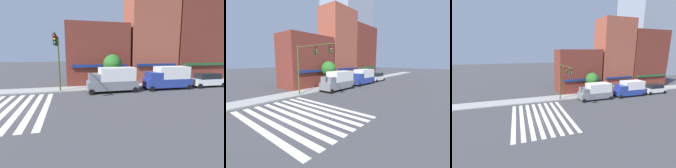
{
  "view_description": "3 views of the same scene",
  "coord_description": "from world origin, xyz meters",
  "views": [
    {
      "loc": [
        5.58,
        -16.04,
        4.67
      ],
      "look_at": [
        10.85,
        4.7,
        1.0
      ],
      "focal_mm": 28.0,
      "sensor_mm": 36.0,
      "label": 1
    },
    {
      "loc": [
        -7.54,
        -10.6,
        4.65
      ],
      "look_at": [
        10.85,
        4.7,
        1.0
      ],
      "focal_mm": 24.0,
      "sensor_mm": 36.0,
      "label": 2
    },
    {
      "loc": [
        -2.7,
        -19.11,
        8.77
      ],
      "look_at": [
        4.57,
        4.0,
        3.5
      ],
      "focal_mm": 24.0,
      "sensor_mm": 36.0,
      "label": 3
    }
  ],
  "objects": [
    {
      "name": "ground_plane",
      "position": [
        0.0,
        0.0,
        0.0
      ],
      "size": [
        200.0,
        200.0,
        0.0
      ],
      "primitive_type": "plane",
      "color": "#424244"
    },
    {
      "name": "sidewalk_left",
      "position": [
        0.0,
        7.5,
        0.07
      ],
      "size": [
        120.0,
        3.0,
        0.15
      ],
      "color": "#9E9E99",
      "rests_on": "ground_plane"
    },
    {
      "name": "crosswalk_stripes",
      "position": [
        0.0,
        0.0,
        0.0
      ],
      "size": [
        7.58,
        10.8,
        0.01
      ],
      "color": "silver",
      "rests_on": "ground_plane"
    },
    {
      "name": "storefront_row",
      "position": [
        20.51,
        11.5,
        6.7
      ],
      "size": [
        27.93,
        5.3,
        15.92
      ],
      "color": "maroon",
      "rests_on": "ground_plane"
    },
    {
      "name": "tower_distant",
      "position": [
        46.34,
        29.13,
        20.89
      ],
      "size": [
        18.41,
        14.27,
        41.77
      ],
      "color": "#939EAD",
      "rests_on": "ground_plane"
    },
    {
      "name": "traffic_signal",
      "position": [
        4.57,
        4.04,
        4.91
      ],
      "size": [
        0.32,
        6.57,
        6.69
      ],
      "color": "#474C1E",
      "rests_on": "ground_plane"
    },
    {
      "name": "box_truck_grey",
      "position": [
        10.94,
        4.7,
        1.59
      ],
      "size": [
        6.21,
        2.42,
        3.04
      ],
      "rotation": [
        0.0,
        0.0,
        -0.0
      ],
      "color": "slate",
      "rests_on": "ground_plane"
    },
    {
      "name": "box_truck_blue",
      "position": [
        18.61,
        4.7,
        1.59
      ],
      "size": [
        6.25,
        2.42,
        3.04
      ],
      "rotation": [
        0.0,
        0.0,
        -0.03
      ],
      "color": "navy",
      "rests_on": "ground_plane"
    },
    {
      "name": "suv_white",
      "position": [
        25.04,
        4.7,
        1.03
      ],
      "size": [
        4.73,
        2.12,
        1.94
      ],
      "rotation": [
        0.0,
        0.0,
        -0.02
      ],
      "color": "white",
      "rests_on": "ground_plane"
    },
    {
      "name": "pedestrian_blue_shirt",
      "position": [
        23.2,
        6.78,
        1.07
      ],
      "size": [
        0.32,
        0.32,
        1.77
      ],
      "rotation": [
        0.0,
        0.0,
        1.22
      ],
      "color": "#23232D",
      "rests_on": "sidewalk_left"
    },
    {
      "name": "pedestrian_red_jacket",
      "position": [
        16.98,
        7.22,
        1.07
      ],
      "size": [
        0.32,
        0.32,
        1.77
      ],
      "rotation": [
        0.0,
        0.0,
        2.88
      ],
      "color": "#23232D",
      "rests_on": "sidewalk_left"
    },
    {
      "name": "pedestrian_grey_coat",
      "position": [
        16.43,
        6.92,
        1.07
      ],
      "size": [
        0.32,
        0.32,
        1.77
      ],
      "rotation": [
        0.0,
        0.0,
        1.16
      ],
      "color": "#23232D",
      "rests_on": "sidewalk_left"
    },
    {
      "name": "fire_hydrant",
      "position": [
        8.92,
        6.4,
        0.61
      ],
      "size": [
        0.24,
        0.24,
        0.84
      ],
      "color": "red",
      "rests_on": "sidewalk_left"
    },
    {
      "name": "street_tree",
      "position": [
        11.63,
        7.5,
        3.34
      ],
      "size": [
        2.59,
        2.59,
        4.5
      ],
      "color": "brown",
      "rests_on": "sidewalk_left"
    }
  ]
}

